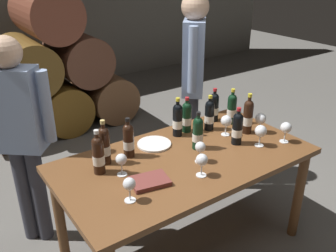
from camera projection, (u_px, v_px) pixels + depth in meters
name	position (u px, v px, depth m)	size (l,w,h in m)	color
ground_plane	(183.00, 244.00, 2.74)	(14.00, 14.00, 0.00)	#66635E
cellar_back_wall	(10.00, 0.00, 5.26)	(10.00, 0.24, 2.80)	slate
barrel_stack	(54.00, 75.00, 4.38)	(1.86, 0.90, 1.69)	brown
dining_table	(185.00, 169.00, 2.45)	(1.70, 0.90, 0.76)	brown
wine_bottle_0	(214.00, 107.00, 2.90)	(0.07, 0.07, 0.27)	black
wine_bottle_1	(198.00, 133.00, 2.47)	(0.07, 0.07, 0.27)	black
wine_bottle_2	(248.00, 116.00, 2.69)	(0.07, 0.07, 0.31)	black
wine_bottle_3	(237.00, 128.00, 2.54)	(0.07, 0.07, 0.27)	black
wine_bottle_4	(209.00, 115.00, 2.75)	(0.07, 0.07, 0.28)	black
wine_bottle_5	(98.00, 155.00, 2.19)	(0.07, 0.07, 0.29)	black
wine_bottle_6	(187.00, 117.00, 2.72)	(0.07, 0.07, 0.27)	black
wine_bottle_7	(104.00, 145.00, 2.29)	(0.07, 0.07, 0.30)	black
wine_bottle_8	(129.00, 140.00, 2.37)	(0.07, 0.07, 0.28)	black
wine_bottle_9	(178.00, 119.00, 2.65)	(0.07, 0.07, 0.30)	black
wine_bottle_10	(232.00, 108.00, 2.85)	(0.07, 0.07, 0.29)	black
wine_glass_0	(226.00, 121.00, 2.66)	(0.08, 0.08, 0.16)	white
wine_glass_1	(129.00, 185.00, 1.94)	(0.07, 0.07, 0.15)	white
wine_glass_2	(121.00, 160.00, 2.17)	(0.07, 0.07, 0.14)	white
wine_glass_3	(200.00, 148.00, 2.31)	(0.07, 0.07, 0.14)	white
wine_glass_4	(261.00, 119.00, 2.70)	(0.08, 0.08, 0.16)	white
wine_glass_5	(286.00, 128.00, 2.56)	(0.08, 0.08, 0.15)	white
wine_glass_6	(202.00, 161.00, 2.16)	(0.07, 0.07, 0.15)	white
wine_glass_7	(261.00, 132.00, 2.51)	(0.08, 0.08, 0.16)	white
tasting_notebook	(150.00, 181.00, 2.13)	(0.22, 0.16, 0.03)	brown
serving_plate	(154.00, 144.00, 2.56)	(0.24, 0.24, 0.01)	white
sommelier_presenting	(193.00, 72.00, 3.19)	(0.35, 0.39, 1.72)	#383842
taster_seated_left	(20.00, 128.00, 2.43)	(0.40, 0.35, 1.54)	#383842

